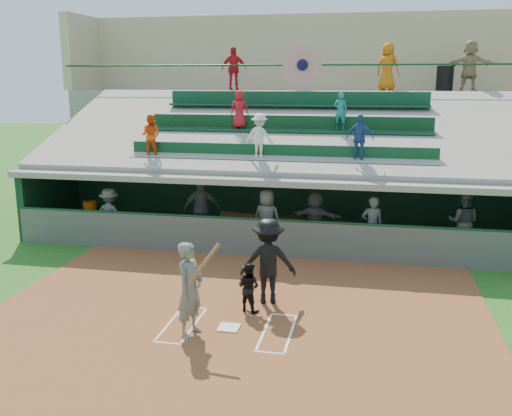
% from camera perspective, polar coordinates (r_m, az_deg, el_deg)
% --- Properties ---
extents(ground, '(100.00, 100.00, 0.00)m').
position_cam_1_polar(ground, '(12.13, -2.74, -12.01)').
color(ground, '#215818').
rests_on(ground, ground).
extents(dirt_slab, '(11.00, 9.00, 0.02)m').
position_cam_1_polar(dirt_slab, '(12.57, -2.17, -11.03)').
color(dirt_slab, brown).
rests_on(dirt_slab, ground).
extents(home_plate, '(0.43, 0.43, 0.03)m').
position_cam_1_polar(home_plate, '(12.12, -2.74, -11.86)').
color(home_plate, silver).
rests_on(home_plate, dirt_slab).
extents(batters_box_chalk, '(2.65, 1.85, 0.01)m').
position_cam_1_polar(batters_box_chalk, '(12.12, -2.74, -11.91)').
color(batters_box_chalk, silver).
rests_on(batters_box_chalk, dirt_slab).
extents(dugout_floor, '(16.00, 3.50, 0.04)m').
position_cam_1_polar(dugout_floor, '(18.34, 2.40, -3.23)').
color(dugout_floor, gray).
rests_on(dugout_floor, ground).
extents(concourse_slab, '(20.00, 3.00, 4.60)m').
position_cam_1_polar(concourse_slab, '(24.48, 4.95, 6.24)').
color(concourse_slab, gray).
rests_on(concourse_slab, ground).
extents(grandstand, '(20.40, 10.40, 7.80)m').
position_cam_1_polar(grandstand, '(21.54, 4.02, 5.25)').
color(grandstand, '#545953').
rests_on(grandstand, ground).
extents(batter_at_plate, '(0.94, 0.82, 1.95)m').
position_cam_1_polar(batter_at_plate, '(11.55, -6.60, -8.05)').
color(batter_at_plate, '#585B56').
rests_on(batter_at_plate, dirt_slab).
extents(catcher, '(0.65, 0.58, 1.11)m').
position_cam_1_polar(catcher, '(12.75, -0.75, -7.92)').
color(catcher, black).
rests_on(catcher, dirt_slab).
extents(home_umpire, '(1.40, 0.98, 1.98)m').
position_cam_1_polar(home_umpire, '(13.10, 1.22, -5.32)').
color(home_umpire, black).
rests_on(home_umpire, dirt_slab).
extents(dugout_bench, '(15.05, 3.89, 0.46)m').
position_cam_1_polar(dugout_bench, '(19.56, 2.74, -1.45)').
color(dugout_bench, olive).
rests_on(dugout_bench, dugout_floor).
extents(white_table, '(0.95, 0.85, 0.68)m').
position_cam_1_polar(white_table, '(19.73, -16.04, -1.50)').
color(white_table, silver).
rests_on(white_table, dugout_floor).
extents(water_cooler, '(0.43, 0.43, 0.43)m').
position_cam_1_polar(water_cooler, '(19.55, -16.27, 0.03)').
color(water_cooler, '#D7570C').
rests_on(water_cooler, white_table).
extents(dugout_player_a, '(1.15, 0.73, 1.70)m').
position_cam_1_polar(dugout_player_a, '(18.56, -14.38, -0.66)').
color(dugout_player_a, '#51534E').
rests_on(dugout_player_a, dugout_floor).
extents(dugout_player_b, '(1.25, 0.80, 1.98)m').
position_cam_1_polar(dugout_player_b, '(18.23, -5.43, -0.09)').
color(dugout_player_b, '#545752').
rests_on(dugout_player_b, dugout_floor).
extents(dugout_player_c, '(0.99, 0.76, 1.81)m').
position_cam_1_polar(dugout_player_c, '(17.26, 1.09, -1.08)').
color(dugout_player_c, '#5E615C').
rests_on(dugout_player_c, dugout_floor).
extents(dugout_player_d, '(1.64, 0.66, 1.73)m').
position_cam_1_polar(dugout_player_d, '(17.51, 5.92, -1.08)').
color(dugout_player_d, '#585A55').
rests_on(dugout_player_d, dugout_floor).
extents(dugout_player_e, '(0.68, 0.50, 1.73)m').
position_cam_1_polar(dugout_player_e, '(16.97, 11.52, -1.72)').
color(dugout_player_e, '#5D605A').
rests_on(dugout_player_e, dugout_floor).
extents(dugout_player_f, '(1.03, 0.88, 1.83)m').
position_cam_1_polar(dugout_player_f, '(17.91, 20.01, -1.32)').
color(dugout_player_f, '#5B5E58').
rests_on(dugout_player_f, dugout_floor).
extents(trash_bin, '(0.65, 0.65, 0.97)m').
position_cam_1_polar(trash_bin, '(24.12, 18.36, 12.19)').
color(trash_bin, black).
rests_on(trash_bin, concourse_slab).
extents(concourse_staff_a, '(1.06, 0.55, 1.74)m').
position_cam_1_polar(concourse_staff_a, '(23.70, -2.22, 13.74)').
color(concourse_staff_a, red).
rests_on(concourse_staff_a, concourse_slab).
extents(concourse_staff_b, '(1.05, 0.87, 1.84)m').
position_cam_1_polar(concourse_staff_b, '(23.42, 13.03, 13.57)').
color(concourse_staff_b, '#CE650C').
rests_on(concourse_staff_b, concourse_slab).
extents(concourse_staff_c, '(1.87, 1.18, 1.93)m').
position_cam_1_polar(concourse_staff_c, '(23.98, 20.60, 13.17)').
color(concourse_staff_c, tan).
rests_on(concourse_staff_c, concourse_slab).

